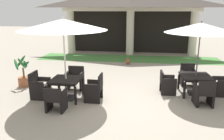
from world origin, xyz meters
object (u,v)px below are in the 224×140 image
(patio_umbrella_near_foreground, at_px, (63,25))
(patio_chair_near_foreground_east, at_px, (95,89))
(patio_chair_mid_left_south, at_px, (204,93))
(patio_chair_mid_left_east, at_px, (224,84))
(potted_palm_left_edge, at_px, (24,77))
(patio_chair_near_foreground_west, at_px, (39,86))
(patio_umbrella_mid_left, at_px, (201,28))
(patio_chair_near_foreground_south, at_px, (56,99))
(patio_table_mid_left, at_px, (196,78))
(patio_table_near_foreground, at_px, (66,81))
(patio_chair_mid_left_west, at_px, (167,83))
(patio_chair_mid_left_north, at_px, (188,76))
(terracotta_urn, at_px, (128,61))
(patio_chair_near_foreground_north, at_px, (75,78))

(patio_umbrella_near_foreground, distance_m, patio_chair_near_foreground_east, 2.30)
(patio_chair_mid_left_south, relative_size, patio_chair_mid_left_east, 0.98)
(patio_chair_near_foreground_east, height_order, potted_palm_left_edge, potted_palm_left_edge)
(patio_chair_near_foreground_west, bearing_deg, patio_umbrella_mid_left, 101.34)
(patio_chair_near_foreground_south, relative_size, patio_chair_near_foreground_west, 0.87)
(patio_umbrella_mid_left, xyz_separation_m, patio_chair_mid_left_east, (1.00, 0.05, -1.96))
(patio_chair_near_foreground_south, distance_m, patio_chair_mid_left_east, 5.83)
(patio_chair_near_foreground_south, distance_m, patio_table_mid_left, 4.89)
(patio_table_near_foreground, distance_m, patio_chair_mid_left_west, 3.60)
(patio_umbrella_near_foreground, relative_size, patio_chair_mid_left_north, 3.33)
(patio_umbrella_near_foreground, distance_m, patio_chair_mid_left_north, 5.27)
(patio_chair_mid_left_west, bearing_deg, patio_umbrella_mid_left, 90.00)
(patio_chair_mid_left_east, bearing_deg, patio_table_mid_left, 90.00)
(patio_table_mid_left, xyz_separation_m, patio_umbrella_mid_left, (0.00, 0.00, 1.74))
(patio_chair_near_foreground_east, distance_m, patio_table_mid_left, 3.62)
(patio_chair_near_foreground_west, distance_m, patio_chair_mid_left_east, 6.51)
(patio_umbrella_mid_left, bearing_deg, patio_chair_mid_left_north, 92.69)
(patio_chair_mid_left_east, relative_size, potted_palm_left_edge, 0.73)
(terracotta_urn, bearing_deg, patio_chair_mid_left_west, -68.36)
(patio_chair_near_foreground_north, relative_size, patio_chair_mid_left_west, 1.05)
(patio_chair_mid_left_west, distance_m, patio_chair_mid_left_east, 1.99)
(patio_chair_mid_left_west, bearing_deg, patio_umbrella_near_foreground, -77.01)
(patio_umbrella_near_foreground, relative_size, patio_chair_near_foreground_west, 3.14)
(patio_table_mid_left, relative_size, patio_chair_mid_left_south, 1.23)
(patio_table_mid_left, bearing_deg, patio_chair_near_foreground_east, -163.44)
(patio_chair_near_foreground_south, distance_m, patio_chair_mid_left_west, 3.97)
(patio_chair_mid_left_east, xyz_separation_m, terracotta_urn, (-3.66, 4.11, -0.23))
(patio_chair_near_foreground_south, bearing_deg, patio_chair_mid_left_north, 34.89)
(patio_umbrella_mid_left, distance_m, potted_palm_left_edge, 6.85)
(patio_table_near_foreground, bearing_deg, terracotta_urn, 70.93)
(patio_chair_mid_left_east, relative_size, terracotta_urn, 2.20)
(patio_chair_near_foreground_west, bearing_deg, patio_table_near_foreground, 90.00)
(patio_table_mid_left, bearing_deg, patio_chair_mid_left_west, -177.31)
(patio_chair_near_foreground_south, distance_m, patio_umbrella_mid_left, 5.26)
(patio_chair_near_foreground_north, bearing_deg, patio_chair_mid_left_south, 168.94)
(patio_table_near_foreground, xyz_separation_m, patio_umbrella_near_foreground, (0.00, 0.00, 1.87))
(patio_chair_mid_left_south, relative_size, patio_chair_mid_left_west, 1.06)
(patio_chair_mid_left_south, bearing_deg, patio_umbrella_near_foreground, 177.64)
(patio_table_mid_left, distance_m, terracotta_urn, 4.95)
(patio_umbrella_near_foreground, xyz_separation_m, patio_chair_near_foreground_west, (-0.98, 0.01, -2.07))
(patio_table_near_foreground, height_order, patio_chair_mid_left_east, patio_chair_mid_left_east)
(patio_chair_mid_left_north, xyz_separation_m, patio_chair_mid_left_west, (-0.94, -1.04, 0.00))
(patio_chair_near_foreground_north, distance_m, patio_chair_near_foreground_west, 1.38)
(patio_chair_near_foreground_south, relative_size, patio_chair_mid_left_west, 0.95)
(patio_umbrella_near_foreground, height_order, patio_chair_mid_left_north, patio_umbrella_near_foreground)
(patio_umbrella_mid_left, bearing_deg, potted_palm_left_edge, 179.71)
(patio_chair_near_foreground_west, xyz_separation_m, potted_palm_left_edge, (-1.13, 1.03, -0.06))
(patio_chair_near_foreground_north, bearing_deg, potted_palm_left_edge, -1.23)
(patio_chair_mid_left_east, bearing_deg, potted_palm_left_edge, 87.42)
(patio_chair_near_foreground_west, relative_size, patio_umbrella_mid_left, 0.35)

